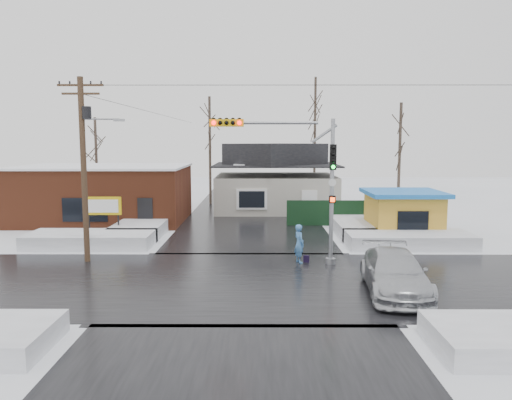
{
  "coord_description": "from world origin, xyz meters",
  "views": [
    {
      "loc": [
        0.46,
        -20.69,
        6.0
      ],
      "look_at": [
        0.37,
        4.22,
        3.0
      ],
      "focal_mm": 35.0,
      "sensor_mm": 36.0,
      "label": 1
    }
  ],
  "objects_px": {
    "kiosk": "(403,213)",
    "pedestrian": "(299,244)",
    "marquee_sign": "(103,207)",
    "car": "(395,273)",
    "traffic_signal": "(299,171)",
    "utility_pole": "(85,158)"
  },
  "relations": [
    {
      "from": "utility_pole",
      "to": "kiosk",
      "type": "bearing_deg",
      "value": 20.44
    },
    {
      "from": "kiosk",
      "to": "pedestrian",
      "type": "relative_size",
      "value": 2.42
    },
    {
      "from": "traffic_signal",
      "to": "utility_pole",
      "type": "relative_size",
      "value": 0.78
    },
    {
      "from": "traffic_signal",
      "to": "pedestrian",
      "type": "height_order",
      "value": "traffic_signal"
    },
    {
      "from": "traffic_signal",
      "to": "marquee_sign",
      "type": "relative_size",
      "value": 2.75
    },
    {
      "from": "utility_pole",
      "to": "traffic_signal",
      "type": "bearing_deg",
      "value": -2.95
    },
    {
      "from": "marquee_sign",
      "to": "pedestrian",
      "type": "distance_m",
      "value": 13.12
    },
    {
      "from": "marquee_sign",
      "to": "car",
      "type": "relative_size",
      "value": 0.46
    },
    {
      "from": "utility_pole",
      "to": "car",
      "type": "bearing_deg",
      "value": -20.28
    },
    {
      "from": "kiosk",
      "to": "car",
      "type": "xyz_separation_m",
      "value": [
        -3.65,
        -11.58,
        -0.66
      ]
    },
    {
      "from": "kiosk",
      "to": "pedestrian",
      "type": "distance_m",
      "value": 9.74
    },
    {
      "from": "utility_pole",
      "to": "car",
      "type": "height_order",
      "value": "utility_pole"
    },
    {
      "from": "car",
      "to": "pedestrian",
      "type": "bearing_deg",
      "value": 129.81
    },
    {
      "from": "utility_pole",
      "to": "pedestrian",
      "type": "xyz_separation_m",
      "value": [
        10.42,
        -0.25,
        -4.16
      ]
    },
    {
      "from": "marquee_sign",
      "to": "car",
      "type": "height_order",
      "value": "marquee_sign"
    },
    {
      "from": "pedestrian",
      "to": "car",
      "type": "bearing_deg",
      "value": -166.75
    },
    {
      "from": "marquee_sign",
      "to": "car",
      "type": "distance_m",
      "value": 18.56
    },
    {
      "from": "marquee_sign",
      "to": "kiosk",
      "type": "bearing_deg",
      "value": 1.55
    },
    {
      "from": "traffic_signal",
      "to": "marquee_sign",
      "type": "height_order",
      "value": "traffic_signal"
    },
    {
      "from": "marquee_sign",
      "to": "kiosk",
      "type": "relative_size",
      "value": 0.55
    },
    {
      "from": "kiosk",
      "to": "car",
      "type": "bearing_deg",
      "value": -107.51
    },
    {
      "from": "marquee_sign",
      "to": "kiosk",
      "type": "distance_m",
      "value": 18.51
    }
  ]
}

